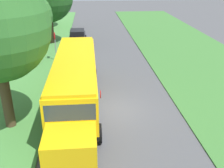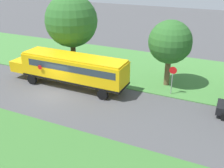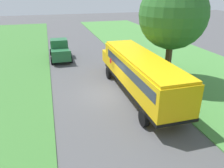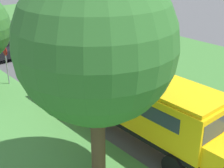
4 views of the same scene
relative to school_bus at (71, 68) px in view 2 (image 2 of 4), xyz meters
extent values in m
plane|color=#4C4C4F|center=(2.36, -0.73, -1.92)|extent=(120.00, 120.00, 0.00)
cube|color=#47843D|center=(-7.64, -0.73, -1.88)|extent=(12.00, 80.00, 0.08)
cube|color=yellow|center=(0.00, 0.29, -0.02)|extent=(2.50, 10.50, 2.20)
cube|color=yellow|center=(0.00, -5.91, -0.57)|extent=(2.20, 1.90, 1.10)
cube|color=yellow|center=(0.00, 0.29, 1.16)|extent=(2.35, 10.29, 0.16)
cube|color=black|center=(0.00, 0.29, -1.00)|extent=(2.54, 10.54, 0.20)
cube|color=#2D3842|center=(0.00, 0.59, 0.44)|extent=(2.53, 9.24, 0.64)
cube|color=#2D3842|center=(0.00, -4.91, 0.44)|extent=(2.25, 0.12, 0.80)
cylinder|color=red|center=(1.43, -2.60, 0.13)|extent=(0.03, 0.44, 0.44)
cylinder|color=black|center=(1.25, -3.91, -1.42)|extent=(0.30, 1.00, 1.00)
cylinder|color=black|center=(-1.25, -3.91, -1.42)|extent=(0.30, 1.00, 1.00)
cylinder|color=black|center=(1.25, 3.96, -1.42)|extent=(0.30, 1.00, 1.00)
cylinder|color=black|center=(-1.25, 3.96, -1.42)|extent=(0.30, 1.00, 1.00)
cylinder|color=#4C3826|center=(-3.58, -2.06, -0.15)|extent=(0.55, 0.55, 3.54)
sphere|color=#2D6628|center=(-3.58, -2.06, 3.67)|extent=(5.49, 5.49, 5.49)
sphere|color=#2D6628|center=(-3.63, -2.52, 3.39)|extent=(3.70, 3.70, 3.70)
cylinder|color=brown|center=(-4.14, 8.31, -0.49)|extent=(0.53, 0.53, 2.87)
sphere|color=#2D6628|center=(-4.14, 8.31, 2.47)|extent=(4.06, 4.06, 4.06)
sphere|color=#2D6628|center=(-3.94, 9.01, 2.27)|extent=(2.68, 2.68, 2.68)
cylinder|color=gray|center=(-2.24, 9.22, -0.87)|extent=(0.08, 0.08, 2.10)
cylinder|color=red|center=(-2.24, 9.22, 0.48)|extent=(0.03, 0.68, 0.68)
camera|label=1|loc=(0.96, -14.97, 6.19)|focal=42.00mm
camera|label=2|loc=(19.59, 13.45, 8.92)|focal=42.00mm
camera|label=3|loc=(6.06, 13.95, 5.54)|focal=35.00mm
camera|label=4|loc=(-9.71, -9.87, 6.60)|focal=50.00mm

